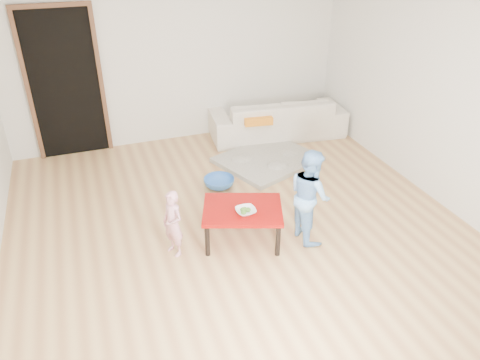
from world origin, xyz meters
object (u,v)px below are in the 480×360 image
child_blue (310,195)px  basin (219,183)px  bowl (246,211)px  child_pink (173,224)px  red_table (242,224)px  sofa (277,117)px

child_blue → basin: child_blue is taller
bowl → child_pink: child_pink is taller
red_table → bowl: bearing=-90.9°
child_pink → child_blue: child_blue is taller
red_table → child_pink: size_ratio=1.13×
bowl → child_blue: 0.70m
sofa → red_table: size_ratio=2.54×
red_table → bowl: 0.25m
sofa → basin: (-1.36, -1.25, -0.24)m
red_table → bowl: (-0.00, -0.10, 0.23)m
sofa → basin: size_ratio=5.25×
red_table → child_blue: bearing=-13.2°
sofa → red_table: (-1.46, -2.42, -0.10)m
child_blue → child_pink: bearing=80.5°
red_table → basin: red_table is taller
sofa → bowl: bearing=66.2°
child_pink → basin: bearing=117.6°
child_pink → child_blue: bearing=56.3°
sofa → red_table: bearing=65.2°
bowl → child_pink: size_ratio=0.28×
bowl → basin: bearing=85.2°
child_blue → basin: bearing=22.1°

